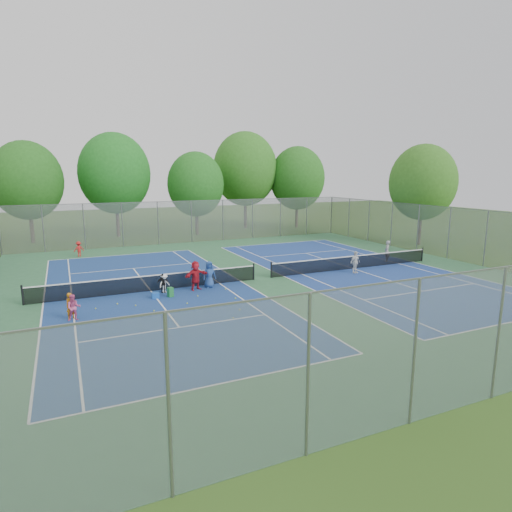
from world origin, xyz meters
The scene contains 38 objects.
ground centered at (0.00, 0.00, 0.00)m, with size 120.00×120.00×0.00m, color #30531A.
court_pad centered at (0.00, 0.00, 0.01)m, with size 32.00×32.00×0.01m, color #30653E.
court_left centered at (-7.00, 0.00, 0.02)m, with size 10.97×23.77×0.01m, color navy.
court_right centered at (7.00, 0.00, 0.02)m, with size 10.97×23.77×0.01m, color navy.
net_left centered at (-7.00, 0.00, 0.46)m, with size 12.87×0.10×0.91m, color black.
net_right centered at (7.00, 0.00, 0.46)m, with size 12.87×0.10×0.91m, color black.
fence_north centered at (0.00, 16.00, 2.00)m, with size 32.00×0.10×4.00m, color gray.
fence_south centered at (0.00, -16.00, 2.00)m, with size 32.00×0.10×4.00m, color gray.
fence_east centered at (16.00, 0.00, 2.00)m, with size 32.00×0.10×4.00m, color gray.
tree_nw centered at (-14.00, 22.00, 5.89)m, with size 6.40×6.40×9.58m.
tree_nl centered at (-6.00, 23.00, 6.54)m, with size 7.20×7.20×10.69m.
tree_nc centered at (2.00, 21.00, 5.39)m, with size 6.00×6.00×8.85m.
tree_nr centered at (9.00, 24.00, 7.04)m, with size 7.60×7.60×11.42m.
tree_ne centered at (15.00, 22.00, 5.97)m, with size 6.60×6.60×9.77m.
tree_side_e centered at (19.00, 6.00, 5.74)m, with size 6.00×6.00×9.20m.
ball_crate centered at (-7.03, -1.52, 0.16)m, with size 0.37×0.37×0.32m, color #1854B4.
ball_hopper centered at (-6.25, -1.60, 0.26)m, with size 0.27×0.27×0.53m, color #238137.
student_a centered at (-11.21, -3.28, 0.63)m, with size 0.46×0.30×1.25m, color orange.
student_b centered at (-11.09, -3.52, 0.61)m, with size 0.60×0.46×1.23m, color #D55387.
student_c centered at (-6.34, -0.60, 0.54)m, with size 0.69×0.40×1.07m, color silver.
student_d centered at (-6.43, -0.60, 0.55)m, with size 0.64×0.27×1.09m, color black.
student_e centered at (-3.71, -0.60, 0.79)m, with size 0.77×0.50×1.57m, color #26498C.
student_f centered at (-4.59, -0.81, 0.85)m, with size 1.57×0.50×1.69m, color red.
child_far_baseline centered at (-10.25, 12.74, 0.61)m, with size 0.79×0.46×1.23m, color red.
instructor centered at (10.76, 0.91, 0.81)m, with size 0.59×0.39×1.62m, color #949496.
teen_court_b centered at (6.29, -1.13, 0.75)m, with size 0.88×0.37×1.50m, color silver.
tennis_ball_0 centered at (-5.77, -3.23, 0.03)m, with size 0.07×0.07×0.07m, color #DFF138.
tennis_ball_1 centered at (-3.06, -1.50, 0.03)m, with size 0.07×0.07×0.07m, color #B5D932.
tennis_ball_2 centered at (-3.21, -3.43, 0.03)m, with size 0.07×0.07×0.07m, color #CAEF37.
tennis_ball_3 centered at (-4.90, -2.16, 0.03)m, with size 0.07×0.07×0.07m, color yellow.
tennis_ball_4 centered at (-11.06, -1.08, 0.03)m, with size 0.07×0.07×0.07m, color #E5F138.
tennis_ball_5 centered at (-3.73, -5.30, 0.03)m, with size 0.07×0.07×0.07m, color yellow.
tennis_ball_6 centered at (-9.04, -1.86, 0.03)m, with size 0.07×0.07×0.07m, color #D3E034.
tennis_ball_7 centered at (-8.24, -2.51, 0.03)m, with size 0.07×0.07×0.07m, color gold.
tennis_ball_8 centered at (-7.56, -3.75, 0.03)m, with size 0.07×0.07×0.07m, color #CEDB33.
tennis_ball_9 centered at (-10.26, -4.28, 0.03)m, with size 0.07×0.07×0.07m, color #CCD832.
tennis_ball_10 centered at (-10.10, -2.21, 0.03)m, with size 0.07×0.07×0.07m, color #D3DD33.
tennis_ball_11 centered at (-4.45, -6.29, 0.03)m, with size 0.07×0.07×0.07m, color #BFD631.
Camera 1 is at (-11.22, -23.75, 6.58)m, focal length 30.00 mm.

